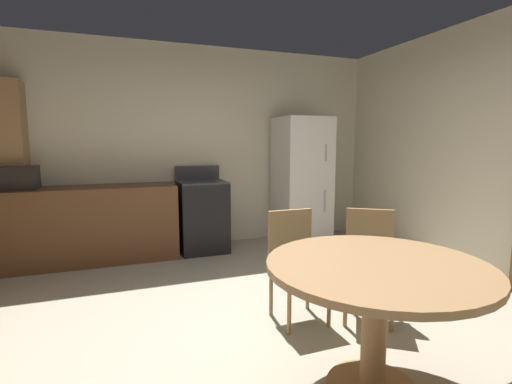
{
  "coord_description": "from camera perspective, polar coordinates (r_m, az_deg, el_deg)",
  "views": [
    {
      "loc": [
        -1.0,
        -2.31,
        1.41
      ],
      "look_at": [
        0.29,
        1.19,
        0.92
      ],
      "focal_mm": 26.18,
      "sensor_mm": 36.0,
      "label": 1
    }
  ],
  "objects": [
    {
      "name": "chair_north",
      "position": [
        3.04,
        6.11,
        -9.92
      ],
      "size": [
        0.4,
        0.4,
        0.87
      ],
      "rotation": [
        0.0,
        0.0,
        4.72
      ],
      "color": "#9E754C",
      "rests_on": "ground"
    },
    {
      "name": "pantry_column",
      "position": [
        5.07,
        -33.83,
        2.17
      ],
      "size": [
        0.44,
        0.36,
        2.1
      ],
      "primitive_type": "cube",
      "color": "#9E754C",
      "rests_on": "ground"
    },
    {
      "name": "oven_range",
      "position": [
        4.94,
        -8.22,
        -3.57
      ],
      "size": [
        0.6,
        0.6,
        1.1
      ],
      "color": "black",
      "rests_on": "ground"
    },
    {
      "name": "dining_table",
      "position": [
        2.24,
        17.84,
        -14.01
      ],
      "size": [
        1.22,
        1.22,
        0.76
      ],
      "color": "#9E754C",
      "rests_on": "ground"
    },
    {
      "name": "refrigerator",
      "position": [
        5.3,
        6.98,
        1.73
      ],
      "size": [
        0.68,
        0.68,
        1.76
      ],
      "color": "white",
      "rests_on": "ground"
    },
    {
      "name": "microwave",
      "position": [
        4.87,
        -32.89,
        1.83
      ],
      "size": [
        0.44,
        0.32,
        0.26
      ],
      "primitive_type": "cube",
      "color": "black",
      "rests_on": "kitchen_counter"
    },
    {
      "name": "wall_back",
      "position": [
        5.24,
        -9.3,
        6.76
      ],
      "size": [
        5.43,
        0.12,
        2.7
      ],
      "primitive_type": "cube",
      "color": "beige",
      "rests_on": "ground"
    },
    {
      "name": "chair_northeast",
      "position": [
        3.19,
        16.89,
        -9.38
      ],
      "size": [
        0.56,
        0.56,
        0.87
      ],
      "rotation": [
        0.0,
        0.0,
        4.1
      ],
      "color": "#9E754C",
      "rests_on": "ground"
    },
    {
      "name": "ground_plane",
      "position": [
        2.89,
        2.98,
        -21.73
      ],
      "size": [
        14.0,
        14.0,
        0.0
      ],
      "primitive_type": "plane",
      "color": "#A89E89"
    },
    {
      "name": "kitchen_counter",
      "position": [
        4.85,
        -24.43,
        -4.59
      ],
      "size": [
        2.06,
        0.6,
        0.9
      ],
      "primitive_type": "cube",
      "color": "brown",
      "rests_on": "ground"
    }
  ]
}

